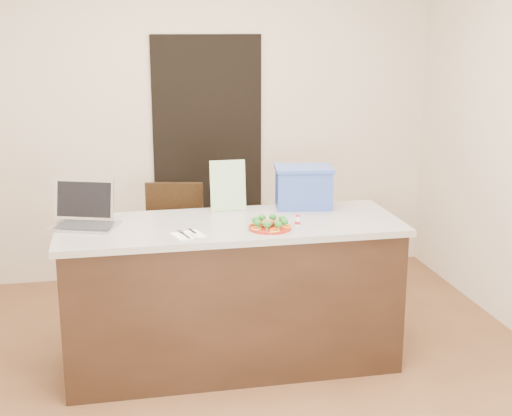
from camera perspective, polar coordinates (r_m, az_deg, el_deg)
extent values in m
plane|color=brown|center=(4.40, -1.39, -13.65)|extent=(4.00, 4.00, 0.00)
plane|color=beige|center=(5.91, -4.91, 7.38)|extent=(4.00, 0.00, 4.00)
plane|color=beige|center=(2.08, 8.18, -6.22)|extent=(4.00, 0.00, 4.00)
cube|color=black|center=(5.95, -3.86, 4.05)|extent=(0.90, 0.02, 2.00)
cube|color=black|center=(4.44, -2.00, -7.14)|extent=(2.00, 0.70, 0.88)
cube|color=beige|center=(4.29, -2.05, -1.43)|extent=(2.06, 0.76, 0.04)
cylinder|color=maroon|center=(4.15, 1.12, -1.58)|extent=(0.25, 0.25, 0.01)
torus|color=maroon|center=(4.15, 1.12, -1.51)|extent=(0.25, 0.25, 0.01)
sphere|color=brown|center=(4.14, 1.13, -1.24)|extent=(0.04, 0.04, 0.04)
sphere|color=brown|center=(4.16, 1.53, -1.19)|extent=(0.04, 0.04, 0.04)
sphere|color=brown|center=(4.18, 1.17, -1.12)|extent=(0.04, 0.04, 0.04)
sphere|color=brown|center=(4.16, 0.76, -1.17)|extent=(0.04, 0.04, 0.04)
sphere|color=brown|center=(4.13, 0.71, -1.29)|extent=(0.04, 0.04, 0.04)
sphere|color=brown|center=(4.11, 1.08, -1.36)|extent=(0.04, 0.04, 0.04)
ellipsoid|color=#165417|center=(4.16, -0.03, -0.96)|extent=(0.04, 0.04, 0.04)
ellipsoid|color=#165417|center=(4.10, 0.13, -1.20)|extent=(0.04, 0.04, 0.04)
ellipsoid|color=#165417|center=(4.06, 0.88, -1.34)|extent=(0.04, 0.04, 0.04)
ellipsoid|color=#165417|center=(4.07, 1.79, -1.30)|extent=(0.04, 0.04, 0.04)
ellipsoid|color=#165417|center=(4.12, 2.29, -1.10)|extent=(0.04, 0.04, 0.04)
ellipsoid|color=#165417|center=(4.19, 2.10, -0.86)|extent=(0.04, 0.04, 0.04)
ellipsoid|color=#165417|center=(4.22, 1.36, -0.73)|extent=(0.04, 0.04, 0.04)
ellipsoid|color=#165417|center=(4.21, 0.49, -0.76)|extent=(0.04, 0.04, 0.04)
torus|color=orange|center=(4.21, 0.08, -1.21)|extent=(0.06, 0.06, 0.01)
torus|color=orange|center=(4.10, -0.01, -1.64)|extent=(0.06, 0.06, 0.01)
torus|color=orange|center=(4.06, 1.50, -1.80)|extent=(0.06, 0.06, 0.01)
torus|color=orange|center=(4.15, 2.47, -1.46)|extent=(0.06, 0.06, 0.01)
torus|color=orange|center=(4.24, 1.57, -1.10)|extent=(0.06, 0.06, 0.01)
cube|color=silver|center=(4.04, -5.46, -2.16)|extent=(0.20, 0.20, 0.01)
cube|color=#ABACB0|center=(4.02, -5.71, -2.17)|extent=(0.05, 0.13, 0.00)
cube|color=#ABACB0|center=(4.09, -5.82, -1.88)|extent=(0.05, 0.06, 0.00)
cube|color=silver|center=(4.00, -4.97, -2.21)|extent=(0.04, 0.09, 0.01)
cube|color=#ABACB0|center=(4.09, -5.11, -1.85)|extent=(0.04, 0.11, 0.00)
cylinder|color=silver|center=(4.21, 3.35, -1.14)|extent=(0.03, 0.03, 0.05)
cylinder|color=silver|center=(4.20, 3.35, -0.75)|extent=(0.02, 0.02, 0.01)
cylinder|color=red|center=(4.20, 3.36, -0.62)|extent=(0.02, 0.02, 0.01)
cylinder|color=red|center=(4.21, 3.35, -1.17)|extent=(0.03, 0.03, 0.02)
cube|color=#AAAAAE|center=(4.30, -13.55, -1.41)|extent=(0.43, 0.36, 0.02)
cube|color=#AAAAAE|center=(4.39, -13.60, 0.69)|extent=(0.37, 0.18, 0.24)
cube|color=black|center=(4.39, -13.60, 0.67)|extent=(0.33, 0.16, 0.21)
cube|color=#262729|center=(4.29, -13.56, -1.34)|extent=(0.35, 0.27, 0.00)
cube|color=silver|center=(4.53, -2.26, 1.80)|extent=(0.23, 0.05, 0.32)
cube|color=#2D49A3|center=(4.63, 3.83, 1.57)|extent=(0.38, 0.30, 0.25)
cube|color=#2D49A3|center=(4.60, 3.85, 3.19)|extent=(0.41, 0.32, 0.02)
cube|color=black|center=(5.18, -6.24, -3.85)|extent=(0.50, 0.50, 0.04)
cube|color=black|center=(5.29, -6.51, -0.53)|extent=(0.42, 0.13, 0.48)
cylinder|color=black|center=(5.08, -8.02, -7.02)|extent=(0.04, 0.04, 0.45)
cylinder|color=black|center=(5.11, -3.95, -6.78)|extent=(0.04, 0.04, 0.45)
cylinder|color=black|center=(5.42, -8.27, -5.63)|extent=(0.04, 0.04, 0.45)
cylinder|color=black|center=(5.45, -4.45, -5.42)|extent=(0.04, 0.04, 0.45)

